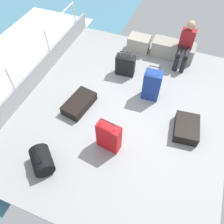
% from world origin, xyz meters
% --- Properties ---
extents(ground_plane, '(4.40, 5.20, 0.06)m').
position_xyz_m(ground_plane, '(0.00, 0.00, -0.03)').
color(ground_plane, '#939699').
extents(gunwale_port, '(0.06, 5.20, 0.45)m').
position_xyz_m(gunwale_port, '(-2.17, 0.00, 0.23)').
color(gunwale_port, '#939699').
rests_on(gunwale_port, ground_plane).
extents(railing_port, '(0.04, 4.20, 1.02)m').
position_xyz_m(railing_port, '(-2.17, 0.00, 0.78)').
color(railing_port, silver).
rests_on(railing_port, ground_plane).
extents(cargo_crate_0, '(0.60, 0.40, 0.41)m').
position_xyz_m(cargo_crate_0, '(-0.30, 2.11, 0.20)').
color(cargo_crate_0, '#9E9989').
rests_on(cargo_crate_0, ground_plane).
extents(cargo_crate_1, '(0.59, 0.43, 0.42)m').
position_xyz_m(cargo_crate_1, '(0.35, 2.17, 0.21)').
color(cargo_crate_1, gray).
rests_on(cargo_crate_1, ground_plane).
extents(cargo_crate_2, '(0.59, 0.47, 0.39)m').
position_xyz_m(cargo_crate_2, '(0.88, 2.18, 0.19)').
color(cargo_crate_2, gray).
rests_on(cargo_crate_2, ground_plane).
extents(passenger_seated, '(0.34, 0.66, 1.09)m').
position_xyz_m(passenger_seated, '(0.88, 2.00, 0.57)').
color(passenger_seated, maroon).
rests_on(passenger_seated, ground_plane).
extents(suitcase_0, '(0.38, 0.27, 0.88)m').
position_xyz_m(suitcase_0, '(0.46, 0.54, 0.36)').
color(suitcase_0, navy).
rests_on(suitcase_0, ground_plane).
extents(suitcase_1, '(0.46, 0.26, 0.79)m').
position_xyz_m(suitcase_1, '(0.07, -1.00, 0.33)').
color(suitcase_1, red).
rests_on(suitcase_1, ground_plane).
extents(suitcase_2, '(0.54, 0.70, 0.22)m').
position_xyz_m(suitcase_2, '(1.38, -0.13, 0.11)').
color(suitcase_2, black).
rests_on(suitcase_2, ground_plane).
extents(suitcase_3, '(0.48, 0.26, 0.65)m').
position_xyz_m(suitcase_3, '(-0.33, 1.07, 0.26)').
color(suitcase_3, black).
rests_on(suitcase_3, ground_plane).
extents(suitcase_4, '(0.55, 0.83, 0.21)m').
position_xyz_m(suitcase_4, '(-0.90, -0.32, 0.10)').
color(suitcase_4, black).
rests_on(suitcase_4, ground_plane).
extents(duffel_bag, '(0.60, 0.59, 0.52)m').
position_xyz_m(duffel_bag, '(-0.89, -1.80, 0.18)').
color(duffel_bag, black).
rests_on(duffel_bag, ground_plane).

